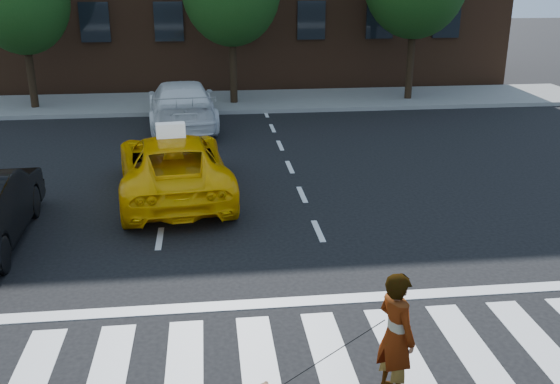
# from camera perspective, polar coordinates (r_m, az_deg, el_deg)

# --- Properties ---
(ground) EXTENTS (120.00, 120.00, 0.00)m
(ground) POSITION_cam_1_polar(r_m,az_deg,el_deg) (8.77, -1.94, -15.45)
(ground) COLOR black
(ground) RESTS_ON ground
(crosswalk) EXTENTS (13.00, 2.40, 0.01)m
(crosswalk) POSITION_cam_1_polar(r_m,az_deg,el_deg) (8.77, -1.94, -15.42)
(crosswalk) COLOR silver
(crosswalk) RESTS_ON ground
(stop_line) EXTENTS (12.00, 0.30, 0.01)m
(stop_line) POSITION_cam_1_polar(r_m,az_deg,el_deg) (10.12, -2.74, -10.23)
(stop_line) COLOR silver
(stop_line) RESTS_ON ground
(sidewalk_far) EXTENTS (30.00, 4.00, 0.15)m
(sidewalk_far) POSITION_cam_1_polar(r_m,az_deg,el_deg) (25.15, -5.42, 8.21)
(sidewalk_far) COLOR slate
(sidewalk_far) RESTS_ON ground
(taxi) EXTENTS (2.97, 5.48, 1.46)m
(taxi) POSITION_cam_1_polar(r_m,az_deg,el_deg) (14.80, -9.74, 2.44)
(taxi) COLOR #F8B105
(taxi) RESTS_ON ground
(white_suv) EXTENTS (2.57, 5.51, 1.56)m
(white_suv) POSITION_cam_1_polar(r_m,az_deg,el_deg) (21.44, -8.97, 7.97)
(white_suv) COLOR white
(white_suv) RESTS_ON ground
(woman) EXTENTS (0.60, 0.72, 1.68)m
(woman) POSITION_cam_1_polar(r_m,az_deg,el_deg) (7.92, 10.55, -12.75)
(woman) COLOR #999999
(woman) RESTS_ON ground
(taxi_sign) EXTENTS (0.68, 0.35, 0.32)m
(taxi_sign) POSITION_cam_1_polar(r_m,az_deg,el_deg) (14.37, -9.97, 5.59)
(taxi_sign) COLOR white
(taxi_sign) RESTS_ON taxi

